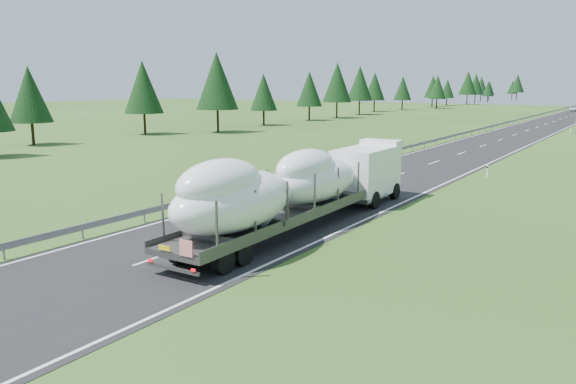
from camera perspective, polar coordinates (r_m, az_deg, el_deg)
The scene contains 7 objects.
ground at distance 25.52m, azimuth -12.93°, elevation -6.46°, with size 400.00×400.00×0.00m, color #2F4F1A.
road_surface at distance 118.28m, azimuth 24.81°, elevation 6.30°, with size 10.00×400.00×0.02m, color black.
guardrail at distance 119.10m, azimuth 22.30°, elevation 6.80°, with size 0.10×400.00×0.76m.
highway_sign at distance 97.44m, azimuth 27.25°, elevation 6.38°, with size 0.08×0.90×2.60m.
tree_line_left at distance 157.70m, azimuth 10.58°, elevation 10.53°, with size 14.64×314.54×12.39m.
boat_truck at distance 28.94m, azimuth 0.83°, elevation 0.72°, with size 3.52×20.61×4.41m.
distant_van at distance 177.57m, azimuth 27.11°, elevation 7.56°, with size 2.40×5.21×1.45m, color silver.
Camera 1 is at (17.79, -16.69, 7.51)m, focal length 35.00 mm.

